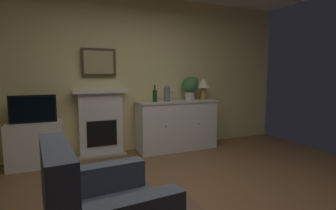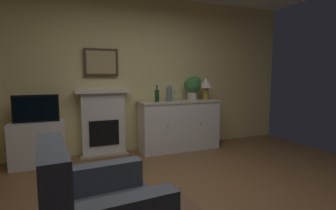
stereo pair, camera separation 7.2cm
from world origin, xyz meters
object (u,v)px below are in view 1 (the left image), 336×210
object	(u,v)px
sideboard_cabinet	(177,125)
potted_plant_small	(190,86)
fireplace_unit	(101,123)
vase_decorative	(167,93)
table_lamp	(203,85)
wine_bottle	(155,96)
framed_picture	(99,62)
wine_glass_left	(173,94)
tv_set	(33,109)
wine_glass_center	(180,94)
tv_cabinet	(35,144)

from	to	relation	value
sideboard_cabinet	potted_plant_small	distance (m)	0.76
fireplace_unit	vase_decorative	size ratio (longest dim) A/B	3.91
table_lamp	potted_plant_small	xyz separation A→B (m)	(-0.25, 0.05, -0.02)
table_lamp	wine_bottle	world-z (taller)	table_lamp
sideboard_cabinet	potted_plant_small	size ratio (longest dim) A/B	3.38
fireplace_unit	framed_picture	world-z (taller)	framed_picture
fireplace_unit	wine_glass_left	size ratio (longest dim) A/B	6.67
sideboard_cabinet	tv_set	bearing A→B (deg)	-179.79
framed_picture	sideboard_cabinet	size ratio (longest dim) A/B	0.38
tv_set	sideboard_cabinet	bearing A→B (deg)	0.21
potted_plant_small	wine_bottle	bearing A→B (deg)	-174.58
wine_glass_center	potted_plant_small	xyz separation A→B (m)	(0.26, 0.08, 0.13)
framed_picture	table_lamp	distance (m)	1.91
fireplace_unit	sideboard_cabinet	size ratio (longest dim) A/B	0.76
table_lamp	wine_glass_left	distance (m)	0.63
fireplace_unit	tv_set	xyz separation A→B (m)	(-0.98, -0.19, 0.31)
table_lamp	wine_bottle	bearing A→B (deg)	-178.63
table_lamp	tv_cabinet	distance (m)	2.95
table_lamp	wine_glass_left	bearing A→B (deg)	177.33
table_lamp	potted_plant_small	size ratio (longest dim) A/B	0.93
wine_glass_left	tv_cabinet	xyz separation A→B (m)	(-2.22, -0.01, -0.68)
fireplace_unit	vase_decorative	xyz separation A→B (m)	(1.10, -0.23, 0.48)
tv_cabinet	potted_plant_small	world-z (taller)	potted_plant_small
table_lamp	vase_decorative	size ratio (longest dim) A/B	1.42
table_lamp	tv_cabinet	world-z (taller)	table_lamp
framed_picture	wine_glass_left	world-z (taller)	framed_picture
tv_set	tv_cabinet	bearing A→B (deg)	90.00
tv_cabinet	vase_decorative	bearing A→B (deg)	-1.80
tv_cabinet	tv_set	distance (m)	0.53
vase_decorative	tv_cabinet	bearing A→B (deg)	178.20
wine_glass_center	tv_set	bearing A→B (deg)	179.46
table_lamp	wine_glass_center	bearing A→B (deg)	-176.58
wine_glass_left	tv_set	distance (m)	2.22
tv_cabinet	wine_bottle	bearing A→B (deg)	-1.18
wine_glass_center	potted_plant_small	world-z (taller)	potted_plant_small
sideboard_cabinet	table_lamp	bearing A→B (deg)	0.00
framed_picture	vase_decorative	bearing A→B (deg)	-13.93
vase_decorative	table_lamp	bearing A→B (deg)	3.79
tv_set	framed_picture	bearing A→B (deg)	13.31
table_lamp	potted_plant_small	world-z (taller)	potted_plant_small
sideboard_cabinet	potted_plant_small	world-z (taller)	potted_plant_small
fireplace_unit	tv_set	world-z (taller)	fireplace_unit
tv_set	table_lamp	bearing A→B (deg)	0.17
wine_glass_center	wine_glass_left	bearing A→B (deg)	151.97
wine_glass_left	wine_bottle	bearing A→B (deg)	-171.73
vase_decorative	tv_set	bearing A→B (deg)	178.85
table_lamp	tv_cabinet	xyz separation A→B (m)	(-2.83, 0.02, -0.84)
table_lamp	tv_set	bearing A→B (deg)	-179.83
wine_glass_center	vase_decorative	bearing A→B (deg)	-175.47
wine_bottle	potted_plant_small	distance (m)	0.74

